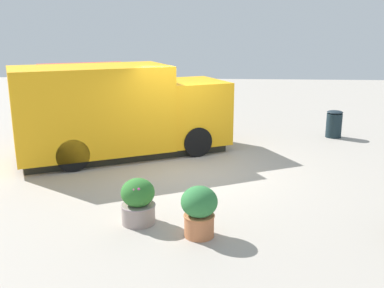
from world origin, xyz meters
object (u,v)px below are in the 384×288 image
(planter_flowering_near, at_px, (138,201))
(trash_bin, at_px, (334,124))
(food_truck, at_px, (119,113))
(planter_flowering_far, at_px, (199,210))

(planter_flowering_near, relative_size, trash_bin, 0.96)
(trash_bin, bearing_deg, food_truck, 21.36)
(food_truck, distance_m, planter_flowering_far, 5.31)
(planter_flowering_near, height_order, trash_bin, trash_bin)
(planter_flowering_near, height_order, planter_flowering_far, planter_flowering_far)
(food_truck, bearing_deg, planter_flowering_far, 117.05)
(food_truck, distance_m, trash_bin, 6.78)
(planter_flowering_near, xyz_separation_m, trash_bin, (-4.98, -6.71, 0.02))
(planter_flowering_far, bearing_deg, food_truck, -62.95)
(food_truck, xyz_separation_m, trash_bin, (-6.28, -2.45, -0.73))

